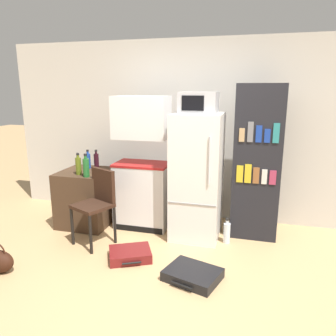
{
  "coord_description": "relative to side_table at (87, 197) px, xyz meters",
  "views": [
    {
      "loc": [
        0.73,
        -2.67,
        1.87
      ],
      "look_at": [
        -0.23,
        0.85,
        0.99
      ],
      "focal_mm": 35.0,
      "sensor_mm": 36.0,
      "label": 1
    }
  ],
  "objects": [
    {
      "name": "bottle_blue_soda",
      "position": [
        -0.03,
        0.16,
        0.5
      ],
      "size": [
        0.07,
        0.07,
        0.27
      ],
      "color": "#1E47A3",
      "rests_on": "side_table"
    },
    {
      "name": "bookshelf",
      "position": [
        2.27,
        0.2,
        0.58
      ],
      "size": [
        0.58,
        0.32,
        1.93
      ],
      "color": "black",
      "rests_on": "ground_plane"
    },
    {
      "name": "suitcase_large_flat",
      "position": [
        1.72,
        -1.01,
        -0.33
      ],
      "size": [
        0.62,
        0.54,
        0.1
      ],
      "rotation": [
        0.0,
        0.0,
        -0.3
      ],
      "color": "black",
      "rests_on": "ground_plane"
    },
    {
      "name": "bottle_green_tall",
      "position": [
        0.17,
        -0.27,
        0.51
      ],
      "size": [
        0.08,
        0.08,
        0.3
      ],
      "color": "#1E6028",
      "rests_on": "side_table"
    },
    {
      "name": "wall_back",
      "position": [
        1.72,
        0.75,
        0.89
      ],
      "size": [
        6.4,
        0.1,
        2.55
      ],
      "color": "beige",
      "rests_on": "ground_plane"
    },
    {
      "name": "microwave",
      "position": [
        1.56,
        0.02,
        1.33
      ],
      "size": [
        0.45,
        0.37,
        0.25
      ],
      "color": "#B7B7BC",
      "rests_on": "refrigerator"
    },
    {
      "name": "bottle_clear_short",
      "position": [
        0.12,
        -0.19,
        0.45
      ],
      "size": [
        0.07,
        0.07,
        0.16
      ],
      "color": "silver",
      "rests_on": "side_table"
    },
    {
      "name": "suitcase_small_flat",
      "position": [
        0.96,
        -0.79,
        -0.33
      ],
      "size": [
        0.57,
        0.52,
        0.11
      ],
      "rotation": [
        0.0,
        0.0,
        0.47
      ],
      "color": "maroon",
      "rests_on": "ground_plane"
    },
    {
      "name": "refrigerator",
      "position": [
        1.56,
        0.02,
        0.41
      ],
      "size": [
        0.6,
        0.68,
        1.58
      ],
      "color": "white",
      "rests_on": "ground_plane"
    },
    {
      "name": "chair",
      "position": [
        0.42,
        -0.48,
        0.18
      ],
      "size": [
        0.53,
        0.53,
        0.92
      ],
      "rotation": [
        0.0,
        0.0,
        -0.44
      ],
      "color": "black",
      "rests_on": "ground_plane"
    },
    {
      "name": "water_bottle_front",
      "position": [
        1.97,
        -0.11,
        -0.25
      ],
      "size": [
        0.08,
        0.08,
        0.33
      ],
      "color": "silver",
      "rests_on": "ground_plane"
    },
    {
      "name": "bottle_wine_dark",
      "position": [
        0.09,
        0.18,
        0.5
      ],
      "size": [
        0.07,
        0.07,
        0.27
      ],
      "color": "black",
      "rests_on": "side_table"
    },
    {
      "name": "ground_plane",
      "position": [
        1.52,
        -1.25,
        -0.38
      ],
      "size": [
        24.0,
        24.0,
        0.0
      ],
      "primitive_type": "plane",
      "color": "tan"
    },
    {
      "name": "kitchen_hutch",
      "position": [
        0.79,
        0.12,
        0.43
      ],
      "size": [
        0.73,
        0.46,
        1.78
      ],
      "color": "white",
      "rests_on": "ground_plane"
    },
    {
      "name": "bottle_olive_oil",
      "position": [
        0.01,
        -0.19,
        0.5
      ],
      "size": [
        0.07,
        0.07,
        0.29
      ],
      "color": "#566619",
      "rests_on": "side_table"
    },
    {
      "name": "side_table",
      "position": [
        0.0,
        0.0,
        0.0
      ],
      "size": [
        0.67,
        0.7,
        0.77
      ],
      "color": "#422D1E",
      "rests_on": "ground_plane"
    }
  ]
}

